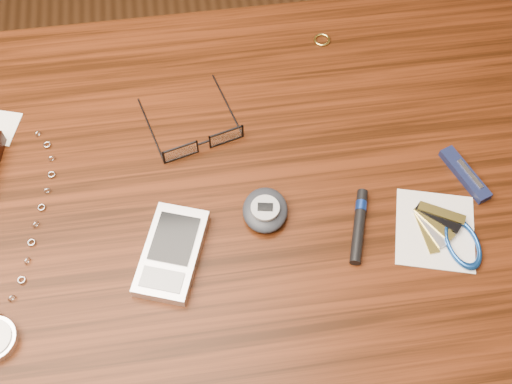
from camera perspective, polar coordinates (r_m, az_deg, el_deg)
ground at (r=1.50m, az=-1.66°, el=-15.60°), size 3.80×3.80×0.00m
desk at (r=0.89m, az=-2.70°, el=-4.87°), size 1.00×0.70×0.75m
eyeglasses at (r=0.85m, az=-4.84°, el=4.56°), size 0.14×0.14×0.02m
gold_ring at (r=0.98m, az=5.89°, el=13.31°), size 0.03×0.03×0.00m
pda_phone at (r=0.77m, az=-7.51°, el=-5.35°), size 0.10×0.13×0.02m
pedometer at (r=0.79m, az=0.82°, el=-1.60°), size 0.07×0.07×0.03m
notepad_keys at (r=0.82m, az=16.75°, el=-3.69°), size 0.12×0.13×0.01m
pocket_knife at (r=0.86m, az=18.09°, el=1.51°), size 0.05×0.09×0.01m
black_blue_pen at (r=0.80m, az=9.16°, el=-2.78°), size 0.04×0.10×0.01m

